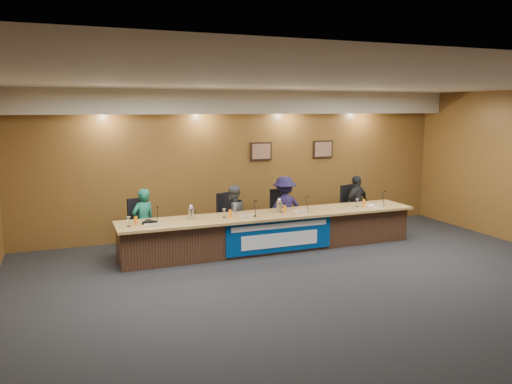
% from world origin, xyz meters
% --- Properties ---
extents(floor, '(10.00, 10.00, 0.00)m').
position_xyz_m(floor, '(0.00, 0.00, 0.00)').
color(floor, black).
rests_on(floor, ground).
extents(ceiling, '(10.00, 8.00, 0.04)m').
position_xyz_m(ceiling, '(0.00, 0.00, 3.20)').
color(ceiling, silver).
rests_on(ceiling, wall_back).
extents(wall_back, '(10.00, 0.04, 3.20)m').
position_xyz_m(wall_back, '(0.00, 4.00, 1.60)').
color(wall_back, brown).
rests_on(wall_back, floor).
extents(soffit, '(10.00, 0.50, 0.50)m').
position_xyz_m(soffit, '(0.00, 3.75, 2.95)').
color(soffit, beige).
rests_on(soffit, wall_back).
extents(dais_body, '(6.00, 0.80, 0.70)m').
position_xyz_m(dais_body, '(0.00, 2.40, 0.35)').
color(dais_body, '#3D2417').
rests_on(dais_body, floor).
extents(dais_top, '(6.10, 0.95, 0.05)m').
position_xyz_m(dais_top, '(0.00, 2.35, 0.72)').
color(dais_top, '#9F7A43').
rests_on(dais_top, dais_body).
extents(banner, '(2.20, 0.02, 0.65)m').
position_xyz_m(banner, '(0.00, 1.99, 0.38)').
color(banner, navy).
rests_on(banner, dais_body).
extents(banner_text_upper, '(2.00, 0.01, 0.10)m').
position_xyz_m(banner_text_upper, '(0.00, 1.97, 0.58)').
color(banner_text_upper, silver).
rests_on(banner_text_upper, banner).
extents(banner_text_lower, '(1.60, 0.01, 0.28)m').
position_xyz_m(banner_text_lower, '(0.00, 1.97, 0.30)').
color(banner_text_lower, silver).
rests_on(banner_text_lower, banner).
extents(wall_photo_left, '(0.52, 0.04, 0.42)m').
position_xyz_m(wall_photo_left, '(0.40, 3.97, 1.85)').
color(wall_photo_left, black).
rests_on(wall_photo_left, wall_back).
extents(wall_photo_right, '(0.52, 0.04, 0.42)m').
position_xyz_m(wall_photo_right, '(2.00, 3.97, 1.85)').
color(wall_photo_right, black).
rests_on(wall_photo_right, wall_back).
extents(panelist_a, '(0.56, 0.48, 1.31)m').
position_xyz_m(panelist_a, '(-2.45, 2.96, 0.65)').
color(panelist_a, '#135844').
rests_on(panelist_a, floor).
extents(panelist_b, '(0.76, 0.69, 1.27)m').
position_xyz_m(panelist_b, '(-0.62, 2.96, 0.63)').
color(panelist_b, '#494B4E').
rests_on(panelist_b, floor).
extents(panelist_c, '(0.92, 0.56, 1.39)m').
position_xyz_m(panelist_c, '(0.54, 2.96, 0.70)').
color(panelist_c, '#171236').
rests_on(panelist_c, floor).
extents(panelist_d, '(0.84, 0.59, 1.33)m').
position_xyz_m(panelist_d, '(2.34, 2.96, 0.66)').
color(panelist_d, black).
rests_on(panelist_d, floor).
extents(office_chair_a, '(0.59, 0.59, 0.08)m').
position_xyz_m(office_chair_a, '(-2.45, 3.06, 0.48)').
color(office_chair_a, black).
rests_on(office_chair_a, floor).
extents(office_chair_b, '(0.62, 0.62, 0.08)m').
position_xyz_m(office_chair_b, '(-0.62, 3.06, 0.48)').
color(office_chair_b, black).
rests_on(office_chair_b, floor).
extents(office_chair_c, '(0.52, 0.52, 0.08)m').
position_xyz_m(office_chair_c, '(0.54, 3.06, 0.48)').
color(office_chair_c, black).
rests_on(office_chair_c, floor).
extents(office_chair_d, '(0.60, 0.60, 0.08)m').
position_xyz_m(office_chair_d, '(2.34, 3.06, 0.48)').
color(office_chair_d, black).
rests_on(office_chair_d, floor).
extents(nameplate_a, '(0.24, 0.08, 0.10)m').
position_xyz_m(nameplate_a, '(-2.44, 2.07, 0.80)').
color(nameplate_a, white).
rests_on(nameplate_a, dais_top).
extents(microphone_a, '(0.07, 0.07, 0.02)m').
position_xyz_m(microphone_a, '(-2.31, 2.28, 0.76)').
color(microphone_a, black).
rests_on(microphone_a, dais_top).
extents(juice_glass_a, '(0.06, 0.06, 0.15)m').
position_xyz_m(juice_glass_a, '(-2.68, 2.33, 0.82)').
color(juice_glass_a, orange).
rests_on(juice_glass_a, dais_top).
extents(water_glass_a, '(0.08, 0.08, 0.18)m').
position_xyz_m(water_glass_a, '(-2.82, 2.26, 0.84)').
color(water_glass_a, silver).
rests_on(water_glass_a, dais_top).
extents(nameplate_b, '(0.24, 0.08, 0.10)m').
position_xyz_m(nameplate_b, '(-0.61, 2.12, 0.80)').
color(nameplate_b, white).
rests_on(nameplate_b, dais_top).
extents(microphone_b, '(0.07, 0.07, 0.02)m').
position_xyz_m(microphone_b, '(-0.44, 2.23, 0.76)').
color(microphone_b, black).
rests_on(microphone_b, dais_top).
extents(juice_glass_b, '(0.06, 0.06, 0.15)m').
position_xyz_m(juice_glass_b, '(-0.90, 2.31, 0.82)').
color(juice_glass_b, orange).
rests_on(juice_glass_b, dais_top).
extents(water_glass_b, '(0.08, 0.08, 0.18)m').
position_xyz_m(water_glass_b, '(-1.02, 2.33, 0.84)').
color(water_glass_b, silver).
rests_on(water_glass_b, dais_top).
extents(nameplate_c, '(0.24, 0.08, 0.10)m').
position_xyz_m(nameplate_c, '(0.55, 2.14, 0.80)').
color(nameplate_c, white).
rests_on(nameplate_c, dais_top).
extents(microphone_c, '(0.07, 0.07, 0.02)m').
position_xyz_m(microphone_c, '(0.69, 2.25, 0.76)').
color(microphone_c, black).
rests_on(microphone_c, dais_top).
extents(juice_glass_c, '(0.06, 0.06, 0.15)m').
position_xyz_m(juice_glass_c, '(0.25, 2.32, 0.82)').
color(juice_glass_c, orange).
rests_on(juice_glass_c, dais_top).
extents(water_glass_c, '(0.08, 0.08, 0.18)m').
position_xyz_m(water_glass_c, '(0.18, 2.31, 0.84)').
color(water_glass_c, silver).
rests_on(water_glass_c, dais_top).
extents(nameplate_d, '(0.24, 0.08, 0.10)m').
position_xyz_m(nameplate_d, '(2.33, 2.14, 0.80)').
color(nameplate_d, white).
rests_on(nameplate_d, dais_top).
extents(microphone_d, '(0.07, 0.07, 0.02)m').
position_xyz_m(microphone_d, '(2.50, 2.22, 0.76)').
color(microphone_d, black).
rests_on(microphone_d, dais_top).
extents(juice_glass_d, '(0.06, 0.06, 0.15)m').
position_xyz_m(juice_glass_d, '(2.10, 2.30, 0.82)').
color(juice_glass_d, orange).
rests_on(juice_glass_d, dais_top).
extents(water_glass_d, '(0.08, 0.08, 0.18)m').
position_xyz_m(water_glass_d, '(1.95, 2.33, 0.84)').
color(water_glass_d, silver).
rests_on(water_glass_d, dais_top).
extents(carafe_left, '(0.12, 0.12, 0.22)m').
position_xyz_m(carafe_left, '(-1.65, 2.40, 0.86)').
color(carafe_left, silver).
rests_on(carafe_left, dais_top).
extents(carafe_mid, '(0.12, 0.12, 0.22)m').
position_xyz_m(carafe_mid, '(0.19, 2.46, 0.86)').
color(carafe_mid, silver).
rests_on(carafe_mid, dais_top).
extents(speakerphone, '(0.32, 0.32, 0.05)m').
position_xyz_m(speakerphone, '(-2.44, 2.38, 0.78)').
color(speakerphone, black).
rests_on(speakerphone, dais_top).
extents(paper_stack, '(0.26, 0.33, 0.01)m').
position_xyz_m(paper_stack, '(2.34, 2.29, 0.75)').
color(paper_stack, white).
rests_on(paper_stack, dais_top).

